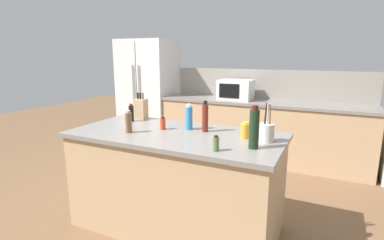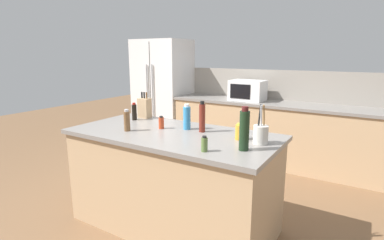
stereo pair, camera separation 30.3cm
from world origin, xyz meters
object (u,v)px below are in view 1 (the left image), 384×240
object	(u,v)px
knife_block	(141,109)
pepper_grinder	(129,122)
wine_bottle	(254,128)
utensil_crock	(267,132)
soy_sauce_bottle	(131,113)
spice_jar_oregano	(216,144)
vinegar_bottle	(205,117)
dish_soap_bottle	(189,118)
refrigerator	(148,93)
microwave	(236,90)
honey_jar	(245,131)
spice_jar_paprika	(163,123)

from	to	relation	value
knife_block	pepper_grinder	bearing A→B (deg)	-66.92
wine_bottle	pepper_grinder	bearing A→B (deg)	-178.42
wine_bottle	utensil_crock	bearing A→B (deg)	76.82
soy_sauce_bottle	spice_jar_oregano	xyz separation A→B (m)	(1.18, -0.54, -0.03)
vinegar_bottle	dish_soap_bottle	distance (m)	0.17
refrigerator	utensil_crock	world-z (taller)	refrigerator
wine_bottle	vinegar_bottle	size ratio (longest dim) A/B	1.15
vinegar_bottle	spice_jar_oregano	size ratio (longest dim) A/B	2.43
vinegar_bottle	spice_jar_oregano	distance (m)	0.57
refrigerator	microwave	size ratio (longest dim) A/B	3.71
pepper_grinder	honey_jar	size ratio (longest dim) A/B	1.47
utensil_crock	spice_jar_paprika	world-z (taller)	utensil_crock
knife_block	wine_bottle	bearing A→B (deg)	-21.48
spice_jar_oregano	honey_jar	world-z (taller)	honey_jar
wine_bottle	vinegar_bottle	xyz separation A→B (m)	(-0.53, 0.30, -0.02)
vinegar_bottle	spice_jar_paprika	bearing A→B (deg)	-165.91
dish_soap_bottle	microwave	bearing A→B (deg)	95.04
refrigerator	pepper_grinder	size ratio (longest dim) A/B	9.20
spice_jar_paprika	wine_bottle	bearing A→B (deg)	-12.45
pepper_grinder	soy_sauce_bottle	bearing A→B (deg)	124.01
knife_block	spice_jar_paprika	size ratio (longest dim) A/B	2.35
soy_sauce_bottle	microwave	bearing A→B (deg)	75.05
spice_jar_oregano	pepper_grinder	world-z (taller)	pepper_grinder
refrigerator	spice_jar_paprika	size ratio (longest dim) A/B	15.32
utensil_crock	spice_jar_oregano	distance (m)	0.50
refrigerator	spice_jar_oregano	size ratio (longest dim) A/B	15.91
spice_jar_paprika	refrigerator	bearing A→B (deg)	126.62
microwave	utensil_crock	bearing A→B (deg)	-66.17
utensil_crock	wine_bottle	distance (m)	0.24
dish_soap_bottle	wine_bottle	bearing A→B (deg)	-23.97
vinegar_bottle	wine_bottle	bearing A→B (deg)	-29.75
knife_block	spice_jar_paprika	xyz separation A→B (m)	(0.47, -0.31, -0.06)
microwave	dish_soap_bottle	bearing A→B (deg)	-84.96
pepper_grinder	spice_jar_paprika	bearing A→B (deg)	47.03
utensil_crock	honey_jar	world-z (taller)	utensil_crock
microwave	honey_jar	xyz separation A→B (m)	(0.75, -2.09, -0.09)
vinegar_bottle	dish_soap_bottle	size ratio (longest dim) A/B	1.18
utensil_crock	knife_block	bearing A→B (deg)	168.76
utensil_crock	vinegar_bottle	world-z (taller)	utensil_crock
knife_block	pepper_grinder	world-z (taller)	knife_block
refrigerator	microwave	world-z (taller)	refrigerator
microwave	utensil_crock	world-z (taller)	utensil_crock
refrigerator	knife_block	distance (m)	2.21
utensil_crock	honey_jar	distance (m)	0.19
microwave	wine_bottle	distance (m)	2.50
refrigerator	knife_block	world-z (taller)	refrigerator
soy_sauce_bottle	spice_jar_oregano	bearing A→B (deg)	-24.72
pepper_grinder	spice_jar_paprika	xyz separation A→B (m)	(0.22, 0.24, -0.04)
knife_block	soy_sauce_bottle	world-z (taller)	knife_block
spice_jar_paprika	utensil_crock	bearing A→B (deg)	1.16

